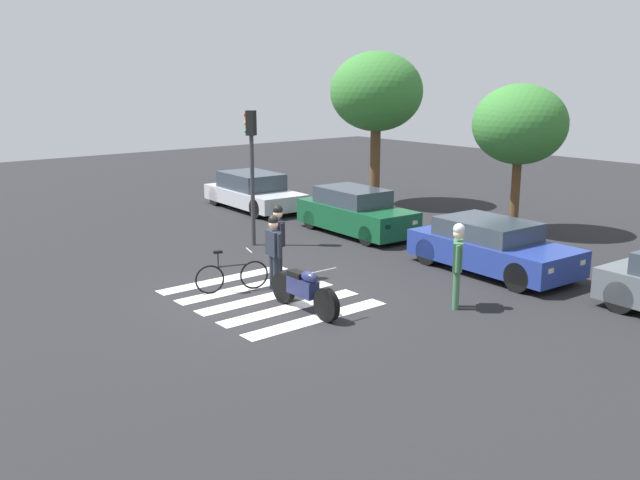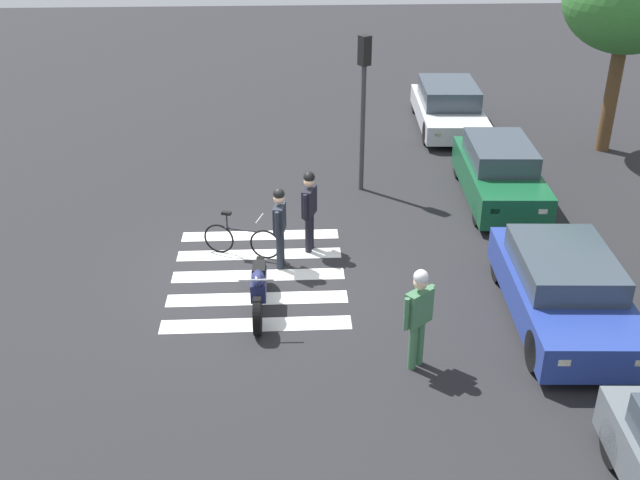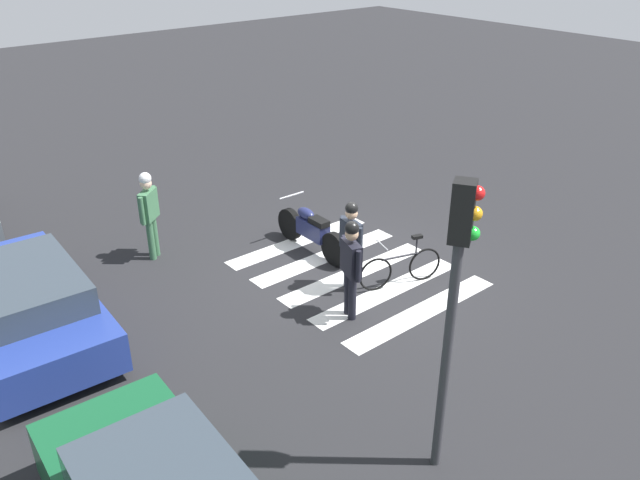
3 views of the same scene
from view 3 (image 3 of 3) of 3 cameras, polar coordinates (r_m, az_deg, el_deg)
The scene contains 9 objects.
ground_plane at distance 12.75m, azimuth 3.08°, elevation -2.95°, with size 60.00×60.00×0.00m, color #232326.
police_motorcycle at distance 13.35m, azimuth -0.75°, elevation 0.84°, with size 2.20×0.62×1.07m.
leaning_bicycle at distance 12.26m, azimuth 7.19°, elevation -2.43°, with size 0.63×1.66×1.00m.
officer_on_foot at distance 11.75m, azimuth 2.76°, elevation -0.00°, with size 0.66×0.28×1.78m.
officer_by_motorcycle at distance 10.90m, azimuth 2.77°, elevation -2.01°, with size 0.66×0.35×1.84m.
pedestrian_bystander at distance 13.30m, azimuth -14.92°, elevation 2.69°, with size 0.47×0.55×1.86m.
crosswalk_stripes at distance 12.75m, azimuth 3.09°, elevation -2.94°, with size 4.05×3.52×0.01m.
car_blue_hatchback at distance 11.60m, azimuth -24.71°, elevation -5.23°, with size 4.40×2.11×1.31m.
traffic_light_pole at distance 7.30m, azimuth 11.94°, elevation -4.11°, with size 0.36×0.33×3.90m.
Camera 3 is at (-8.07, 7.58, 6.32)m, focal length 36.09 mm.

